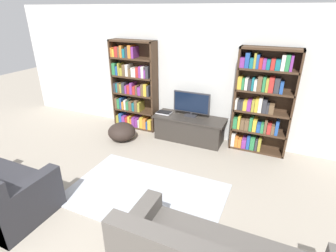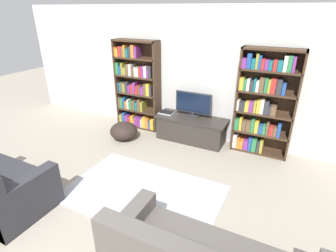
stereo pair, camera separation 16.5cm
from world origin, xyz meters
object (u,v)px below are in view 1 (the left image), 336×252
bookshelf_left (134,88)px  laptop (164,113)px  bookshelf_right (261,102)px  tv_stand (189,128)px  beanbag_ottoman (122,132)px  television (191,104)px

bookshelf_left → laptop: bearing=-11.0°
bookshelf_right → bookshelf_left: bearing=-180.0°
laptop → bookshelf_right: bearing=4.9°
tv_stand → beanbag_ottoman: size_ratio=2.57×
bookshelf_left → bookshelf_right: (2.67, 0.00, 0.05)m
television → laptop: bearing=-171.4°
television → bookshelf_right: bearing=3.2°
beanbag_ottoman → bookshelf_right: bearing=15.7°
tv_stand → television: (0.00, 0.08, 0.52)m
bookshelf_right → television: bearing=-176.8°
bookshelf_left → tv_stand: 1.53m
laptop → beanbag_ottoman: size_ratio=0.53×
bookshelf_left → tv_stand: bookshelf_left is taller
bookshelf_right → laptop: size_ratio=6.42×
bookshelf_right → tv_stand: size_ratio=1.33×
television → bookshelf_left: bearing=177.0°
tv_stand → television: size_ratio=1.92×
bookshelf_right → television: (-1.30, -0.07, -0.20)m
bookshelf_left → television: 1.39m
tv_stand → television: bearing=90.0°
television → beanbag_ottoman: size_ratio=1.34×
tv_stand → bookshelf_right: bearing=6.5°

